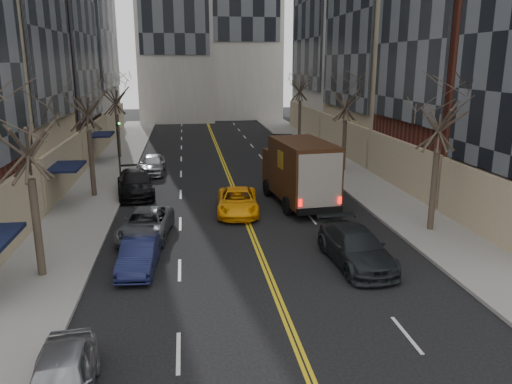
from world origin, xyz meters
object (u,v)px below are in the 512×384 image
at_px(observer_sedan, 356,247).
at_px(pedestrian, 278,183).
at_px(ups_truck, 299,172).
at_px(taxi, 238,201).

height_order(observer_sedan, pedestrian, pedestrian).
distance_m(observer_sedan, pedestrian, 10.80).
relative_size(ups_truck, pedestrian, 3.85).
bearing_deg(pedestrian, taxi, 152.86).
height_order(taxi, pedestrian, pedestrian).
relative_size(observer_sedan, pedestrian, 2.79).
distance_m(ups_truck, observer_sedan, 9.18).
bearing_deg(observer_sedan, pedestrian, 93.78).
height_order(ups_truck, pedestrian, ups_truck).
xyz_separation_m(observer_sedan, taxi, (-4.09, 7.89, -0.08)).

